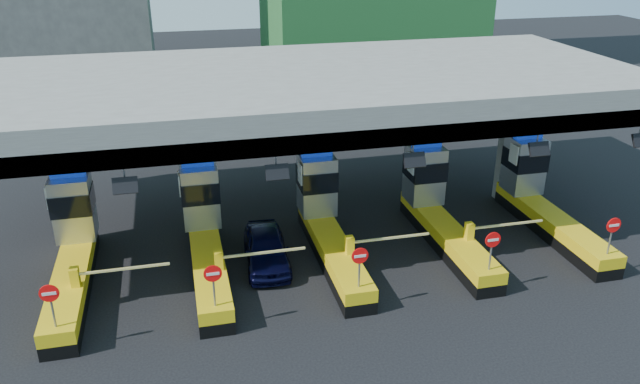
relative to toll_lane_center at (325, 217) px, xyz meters
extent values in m
plane|color=black|center=(0.00, -0.28, -1.40)|extent=(120.00, 120.00, 0.00)
cube|color=slate|center=(0.00, 2.72, 4.85)|extent=(28.00, 12.00, 1.50)
cube|color=#4C4C49|center=(0.00, -2.98, 4.45)|extent=(28.00, 0.60, 0.70)
cube|color=slate|center=(-10.00, 2.72, 1.35)|extent=(1.00, 1.00, 5.50)
cube|color=slate|center=(0.00, 2.72, 1.35)|extent=(1.00, 1.00, 5.50)
cube|color=slate|center=(10.00, 2.72, 1.35)|extent=(1.00, 1.00, 5.50)
cylinder|color=slate|center=(-7.50, -2.98, 3.85)|extent=(0.06, 0.06, 0.50)
cube|color=black|center=(-7.50, -3.18, 3.50)|extent=(0.80, 0.38, 0.54)
cylinder|color=slate|center=(-2.50, -2.98, 3.85)|extent=(0.06, 0.06, 0.50)
cube|color=black|center=(-2.50, -3.18, 3.50)|extent=(0.80, 0.38, 0.54)
cylinder|color=slate|center=(2.50, -2.98, 3.85)|extent=(0.06, 0.06, 0.50)
cube|color=black|center=(2.50, -3.18, 3.50)|extent=(0.80, 0.38, 0.54)
cylinder|color=slate|center=(7.50, -2.98, 3.85)|extent=(0.06, 0.06, 0.50)
cube|color=black|center=(7.50, -3.18, 3.50)|extent=(0.80, 0.38, 0.54)
cylinder|color=slate|center=(12.00, -2.98, 3.85)|extent=(0.06, 0.06, 0.50)
cube|color=black|center=(-10.00, -1.28, -1.15)|extent=(1.20, 8.00, 0.50)
cube|color=#E5B70C|center=(-10.00, -1.28, -0.65)|extent=(1.20, 8.00, 0.50)
cube|color=#9EA3A8|center=(-10.00, 1.52, 0.90)|extent=(1.50, 1.50, 2.60)
cube|color=black|center=(-10.00, 1.50, 1.20)|extent=(1.56, 1.56, 0.90)
cube|color=#0C2DBF|center=(-10.00, 1.52, 2.48)|extent=(1.30, 0.35, 0.55)
cube|color=white|center=(-10.80, 1.22, 1.60)|extent=(0.06, 0.70, 0.90)
cylinder|color=slate|center=(-10.00, -4.88, 0.25)|extent=(0.07, 0.07, 1.30)
cylinder|color=red|center=(-10.00, -4.91, 0.85)|extent=(0.60, 0.04, 0.60)
cube|color=white|center=(-10.00, -4.93, 0.85)|extent=(0.42, 0.02, 0.10)
cube|color=#E5B70C|center=(-9.65, -2.48, -0.05)|extent=(0.30, 0.35, 0.70)
cube|color=white|center=(-8.00, -2.48, 0.05)|extent=(3.20, 0.08, 0.08)
cube|color=black|center=(-5.00, -1.28, -1.15)|extent=(1.20, 8.00, 0.50)
cube|color=#E5B70C|center=(-5.00, -1.28, -0.65)|extent=(1.20, 8.00, 0.50)
cube|color=#9EA3A8|center=(-5.00, 1.52, 0.90)|extent=(1.50, 1.50, 2.60)
cube|color=black|center=(-5.00, 1.50, 1.20)|extent=(1.56, 1.56, 0.90)
cube|color=#0C2DBF|center=(-5.00, 1.52, 2.48)|extent=(1.30, 0.35, 0.55)
cube|color=white|center=(-5.80, 1.22, 1.60)|extent=(0.06, 0.70, 0.90)
cylinder|color=slate|center=(-5.00, -4.88, 0.25)|extent=(0.07, 0.07, 1.30)
cylinder|color=red|center=(-5.00, -4.91, 0.85)|extent=(0.60, 0.04, 0.60)
cube|color=white|center=(-5.00, -4.93, 0.85)|extent=(0.42, 0.02, 0.10)
cube|color=#E5B70C|center=(-4.65, -2.48, -0.05)|extent=(0.30, 0.35, 0.70)
cube|color=white|center=(-3.00, -2.48, 0.05)|extent=(3.20, 0.08, 0.08)
cube|color=black|center=(0.00, -1.28, -1.15)|extent=(1.20, 8.00, 0.50)
cube|color=#E5B70C|center=(0.00, -1.28, -0.65)|extent=(1.20, 8.00, 0.50)
cube|color=#9EA3A8|center=(0.00, 1.52, 0.90)|extent=(1.50, 1.50, 2.60)
cube|color=black|center=(0.00, 1.50, 1.20)|extent=(1.56, 1.56, 0.90)
cube|color=#0C2DBF|center=(0.00, 1.52, 2.48)|extent=(1.30, 0.35, 0.55)
cube|color=white|center=(-0.80, 1.22, 1.60)|extent=(0.06, 0.70, 0.90)
cylinder|color=slate|center=(0.00, -4.88, 0.25)|extent=(0.07, 0.07, 1.30)
cylinder|color=red|center=(0.00, -4.91, 0.85)|extent=(0.60, 0.04, 0.60)
cube|color=white|center=(0.00, -4.93, 0.85)|extent=(0.42, 0.02, 0.10)
cube|color=#E5B70C|center=(0.35, -2.48, -0.05)|extent=(0.30, 0.35, 0.70)
cube|color=white|center=(2.00, -2.48, 0.05)|extent=(3.20, 0.08, 0.08)
cube|color=black|center=(5.00, -1.28, -1.15)|extent=(1.20, 8.00, 0.50)
cube|color=#E5B70C|center=(5.00, -1.28, -0.65)|extent=(1.20, 8.00, 0.50)
cube|color=#9EA3A8|center=(5.00, 1.52, 0.90)|extent=(1.50, 1.50, 2.60)
cube|color=black|center=(5.00, 1.50, 1.20)|extent=(1.56, 1.56, 0.90)
cube|color=#0C2DBF|center=(5.00, 1.52, 2.48)|extent=(1.30, 0.35, 0.55)
cube|color=white|center=(4.20, 1.22, 1.60)|extent=(0.06, 0.70, 0.90)
cylinder|color=slate|center=(5.00, -4.88, 0.25)|extent=(0.07, 0.07, 1.30)
cylinder|color=red|center=(5.00, -4.91, 0.85)|extent=(0.60, 0.04, 0.60)
cube|color=white|center=(5.00, -4.93, 0.85)|extent=(0.42, 0.02, 0.10)
cube|color=#E5B70C|center=(5.35, -2.48, -0.05)|extent=(0.30, 0.35, 0.70)
cube|color=white|center=(7.00, -2.48, 0.05)|extent=(3.20, 0.08, 0.08)
cube|color=black|center=(10.00, -1.28, -1.15)|extent=(1.20, 8.00, 0.50)
cube|color=#E5B70C|center=(10.00, -1.28, -0.65)|extent=(1.20, 8.00, 0.50)
cube|color=#9EA3A8|center=(10.00, 1.52, 0.90)|extent=(1.50, 1.50, 2.60)
cube|color=black|center=(10.00, 1.50, 1.20)|extent=(1.56, 1.56, 0.90)
cube|color=#0C2DBF|center=(10.00, 1.52, 2.48)|extent=(1.30, 0.35, 0.55)
cube|color=white|center=(9.20, 1.22, 1.60)|extent=(0.06, 0.70, 0.90)
cylinder|color=slate|center=(10.00, -4.88, 0.25)|extent=(0.07, 0.07, 1.30)
cylinder|color=red|center=(10.00, -4.91, 0.85)|extent=(0.60, 0.04, 0.60)
cube|color=white|center=(10.00, -4.93, 0.85)|extent=(0.42, 0.02, 0.10)
cube|color=#E5B70C|center=(10.35, -2.48, -0.05)|extent=(0.30, 0.35, 0.70)
cube|color=white|center=(12.00, -2.48, 0.05)|extent=(3.20, 0.08, 0.08)
imported|color=black|center=(-2.65, -0.85, -0.68)|extent=(1.95, 4.30, 1.43)
camera|label=1|loc=(-5.72, -22.76, 11.37)|focal=35.00mm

